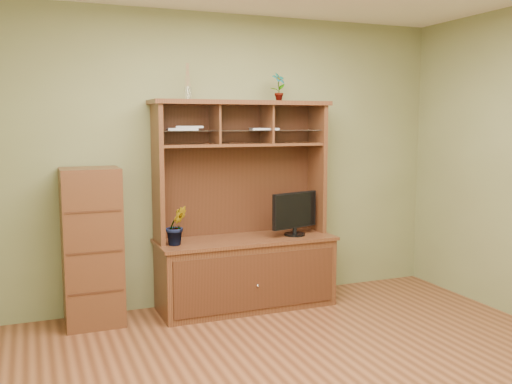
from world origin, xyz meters
TOP-DOWN VIEW (x-y plane):
  - room at (0.00, 0.00)m, footprint 4.54×4.04m
  - media_hutch at (0.14, 1.73)m, footprint 1.66×0.61m
  - monitor at (0.61, 1.65)m, footprint 0.50×0.20m
  - orchid_plant at (-0.52, 1.65)m, footprint 0.20×0.17m
  - top_plant at (0.51, 1.80)m, footprint 0.16×0.13m
  - reed_diffuser at (-0.36, 1.80)m, footprint 0.06×0.06m
  - magazines at (-0.14, 1.80)m, footprint 1.06×0.24m
  - side_cabinet at (-1.22, 1.77)m, footprint 0.48×0.43m

SIDE VIEW (x-z plane):
  - media_hutch at x=0.14m, z-range -0.43..1.47m
  - side_cabinet at x=-1.22m, z-range 0.00..1.33m
  - orchid_plant at x=-0.52m, z-range 0.65..0.99m
  - monitor at x=0.61m, z-range 0.66..1.07m
  - room at x=0.00m, z-range -0.02..2.72m
  - magazines at x=-0.14m, z-range 1.63..1.67m
  - reed_diffuser at x=-0.36m, z-range 1.87..2.18m
  - top_plant at x=0.51m, z-range 1.90..2.16m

